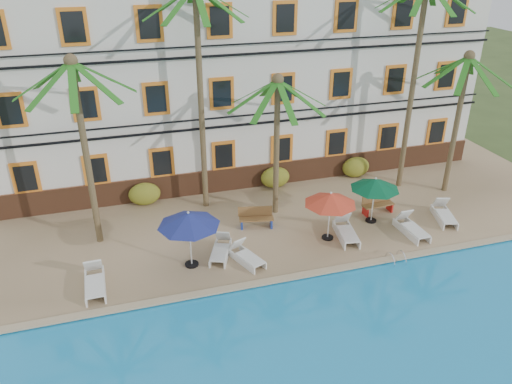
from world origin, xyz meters
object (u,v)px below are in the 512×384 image
object	(u,v)px
palm_e	(460,103)
lounger_a	(95,282)
palm_c	(277,125)
palm_d	(416,62)
bench_left	(256,217)
umbrella_green	(375,184)
palm_b	(199,74)
lounger_e	(411,227)
bench_right	(377,203)
lounger_d	(346,231)
lounger_b	(221,249)
lounger_c	(246,256)
umbrella_blue	(189,220)
umbrella_red	(330,199)
lounger_f	(444,214)
palm_a	(82,128)
pool_ladder	(396,260)

from	to	relation	value
palm_e	lounger_a	size ratio (longest dim) A/B	3.53
palm_c	palm_d	world-z (taller)	palm_d
palm_c	bench_left	distance (m)	4.08
umbrella_green	palm_d	bearing A→B (deg)	42.74
palm_b	lounger_e	distance (m)	11.14
palm_b	bench_right	xyz separation A→B (m)	(7.46, -2.93, -5.80)
palm_c	palm_e	distance (m)	8.94
lounger_d	palm_e	bearing A→B (deg)	21.54
lounger_b	lounger_c	xyz separation A→B (m)	(0.85, -0.71, -0.01)
palm_b	palm_e	distance (m)	12.16
palm_c	lounger_c	size ratio (longest dim) A/B	3.48
umbrella_blue	lounger_b	world-z (taller)	umbrella_blue
palm_c	lounger_b	xyz separation A→B (m)	(-3.24, -2.80, -3.95)
umbrella_blue	lounger_c	world-z (taller)	umbrella_blue
umbrella_red	lounger_b	size ratio (longest dim) A/B	1.15
lounger_d	lounger_f	xyz separation A→B (m)	(4.89, 0.09, -0.01)
lounger_a	umbrella_blue	bearing A→B (deg)	7.26
palm_a	lounger_a	xyz separation A→B (m)	(-0.22, -3.31, -4.69)
palm_e	lounger_f	bearing A→B (deg)	-126.02
palm_d	pool_ladder	xyz separation A→B (m)	(-3.71, -5.98, -6.30)
lounger_c	pool_ladder	xyz separation A→B (m)	(5.69, -1.62, -0.27)
umbrella_red	lounger_f	bearing A→B (deg)	-0.39
palm_a	bench_left	size ratio (longest dim) A/B	4.95
lounger_d	umbrella_blue	bearing A→B (deg)	-178.49
palm_e	bench_left	size ratio (longest dim) A/B	4.44
palm_a	lounger_b	bearing A→B (deg)	-28.40
bench_right	pool_ladder	distance (m)	3.95
umbrella_blue	pool_ladder	bearing A→B (deg)	-14.30
lounger_a	bench_right	distance (m)	12.77
umbrella_red	lounger_f	world-z (taller)	umbrella_red
umbrella_red	bench_right	distance (m)	3.70
lounger_c	pool_ladder	distance (m)	5.92
bench_right	lounger_c	bearing A→B (deg)	-162.88
lounger_e	bench_left	distance (m)	6.68
lounger_b	bench_left	size ratio (longest dim) A/B	1.22
palm_b	lounger_c	xyz separation A→B (m)	(0.57, -5.05, -6.00)
palm_e	umbrella_green	size ratio (longest dim) A/B	3.19
lounger_b	bench_right	size ratio (longest dim) A/B	1.26
lounger_c	pool_ladder	bearing A→B (deg)	-15.88
lounger_c	lounger_d	xyz separation A→B (m)	(4.55, 0.54, 0.03)
umbrella_red	lounger_c	xyz separation A→B (m)	(-3.78, -0.67, -1.60)
palm_b	palm_c	bearing A→B (deg)	-27.49
palm_e	pool_ladder	bearing A→B (deg)	-139.38
lounger_e	lounger_a	bearing A→B (deg)	-179.53
lounger_d	bench_left	size ratio (longest dim) A/B	1.31
lounger_b	lounger_d	world-z (taller)	lounger_d
umbrella_blue	umbrella_red	bearing A→B (deg)	2.99
palm_c	palm_e	size ratio (longest dim) A/B	0.93
lounger_a	palm_c	bearing A→B (deg)	24.02
umbrella_green	bench_left	distance (m)	5.36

